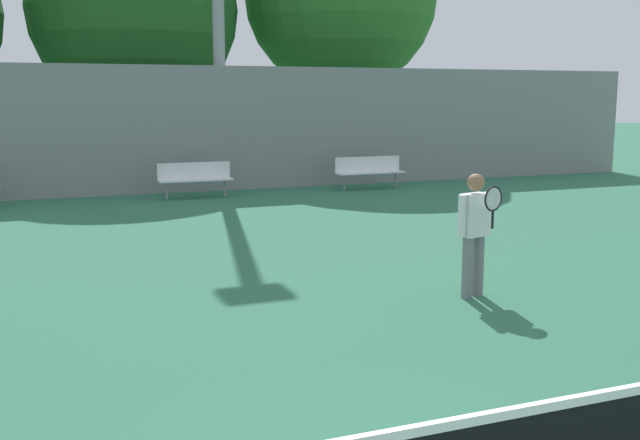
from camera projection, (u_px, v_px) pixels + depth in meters
tennis_player at (475, 228)px, 9.24m from camera, size 0.55×0.47×1.55m
bench_courtside_far at (195, 176)px, 18.32m from camera, size 1.80×0.40×0.86m
bench_by_gate at (369, 169)px, 20.06m from camera, size 1.90×0.40×0.86m
back_fence at (106, 131)px, 18.49m from camera, size 32.18×0.06×3.25m
tree_dark_dense at (134, 10)px, 23.16m from camera, size 6.42×6.42×8.32m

